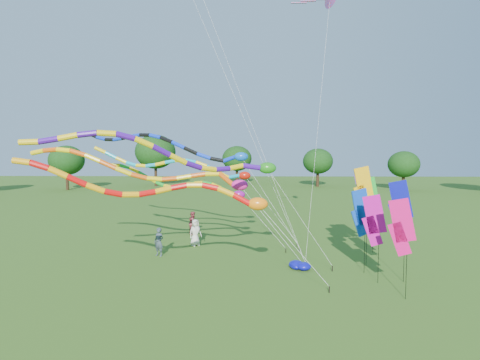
{
  "coord_description": "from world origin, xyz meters",
  "views": [
    {
      "loc": [
        -0.48,
        -17.12,
        6.31
      ],
      "look_at": [
        -0.98,
        3.12,
        4.8
      ],
      "focal_mm": 30.0,
      "sensor_mm": 36.0,
      "label": 1
    }
  ],
  "objects_px": {
    "person_c": "(193,223)",
    "blue_nylon_heap": "(298,265)",
    "person_a": "(195,232)",
    "person_b": "(159,242)",
    "tube_kite_red": "(175,191)",
    "tube_kite_orange": "(163,172)"
  },
  "relations": [
    {
      "from": "tube_kite_orange",
      "to": "person_b",
      "type": "distance_m",
      "value": 4.66
    },
    {
      "from": "tube_kite_red",
      "to": "person_c",
      "type": "distance_m",
      "value": 13.39
    },
    {
      "from": "person_a",
      "to": "person_c",
      "type": "height_order",
      "value": "person_a"
    },
    {
      "from": "tube_kite_red",
      "to": "person_a",
      "type": "distance_m",
      "value": 9.99
    },
    {
      "from": "tube_kite_orange",
      "to": "person_c",
      "type": "bearing_deg",
      "value": 88.97
    },
    {
      "from": "tube_kite_orange",
      "to": "blue_nylon_heap",
      "type": "height_order",
      "value": "tube_kite_orange"
    },
    {
      "from": "tube_kite_orange",
      "to": "person_a",
      "type": "bearing_deg",
      "value": 78.0
    },
    {
      "from": "person_b",
      "to": "person_c",
      "type": "height_order",
      "value": "person_c"
    },
    {
      "from": "tube_kite_red",
      "to": "person_b",
      "type": "relative_size",
      "value": 7.45
    },
    {
      "from": "person_a",
      "to": "person_c",
      "type": "xyz_separation_m",
      "value": [
        -0.65,
        3.55,
        -0.02
      ]
    },
    {
      "from": "person_a",
      "to": "person_b",
      "type": "bearing_deg",
      "value": -160.78
    },
    {
      "from": "person_c",
      "to": "blue_nylon_heap",
      "type": "bearing_deg",
      "value": -140.29
    },
    {
      "from": "tube_kite_red",
      "to": "person_b",
      "type": "xyz_separation_m",
      "value": [
        -2.24,
        6.63,
        -3.73
      ]
    },
    {
      "from": "tube_kite_red",
      "to": "blue_nylon_heap",
      "type": "bearing_deg",
      "value": 29.49
    },
    {
      "from": "person_b",
      "to": "person_c",
      "type": "distance_m",
      "value": 6.3
    },
    {
      "from": "blue_nylon_heap",
      "to": "person_c",
      "type": "distance_m",
      "value": 11.09
    },
    {
      "from": "tube_kite_red",
      "to": "tube_kite_orange",
      "type": "xyz_separation_m",
      "value": [
        -1.56,
        4.85,
        0.53
      ]
    },
    {
      "from": "tube_kite_orange",
      "to": "person_a",
      "type": "distance_m",
      "value": 6.22
    },
    {
      "from": "tube_kite_red",
      "to": "person_b",
      "type": "height_order",
      "value": "tube_kite_red"
    },
    {
      "from": "person_a",
      "to": "person_b",
      "type": "relative_size",
      "value": 1.04
    },
    {
      "from": "tube_kite_red",
      "to": "person_c",
      "type": "bearing_deg",
      "value": 88.81
    },
    {
      "from": "person_b",
      "to": "person_a",
      "type": "bearing_deg",
      "value": 81.46
    }
  ]
}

